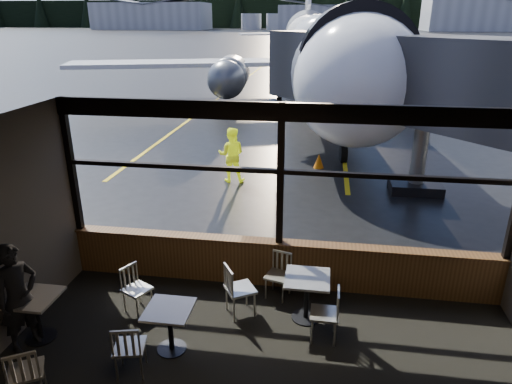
% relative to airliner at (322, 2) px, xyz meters
% --- Properties ---
extents(ground_plane, '(520.00, 520.00, 0.00)m').
position_rel_airliner_xyz_m(ground_plane, '(-0.24, 99.51, -5.59)').
color(ground_plane, black).
rests_on(ground_plane, ground).
extents(ceiling, '(8.00, 6.00, 0.04)m').
position_rel_airliner_xyz_m(ceiling, '(-0.24, -23.49, -2.09)').
color(ceiling, '#38332D').
rests_on(ceiling, ground).
extents(window_sill, '(8.00, 0.28, 0.90)m').
position_rel_airliner_xyz_m(window_sill, '(-0.24, -20.49, -5.14)').
color(window_sill, '#533219').
rests_on(window_sill, ground).
extents(window_header, '(8.00, 0.18, 0.30)m').
position_rel_airliner_xyz_m(window_header, '(-0.24, -20.49, -2.24)').
color(window_header, black).
rests_on(window_header, ground).
extents(mullion_left, '(0.12, 0.12, 2.60)m').
position_rel_airliner_xyz_m(mullion_left, '(-4.19, -20.49, -3.39)').
color(mullion_left, black).
rests_on(mullion_left, ground).
extents(mullion_centre, '(0.12, 0.12, 2.60)m').
position_rel_airliner_xyz_m(mullion_centre, '(-0.24, -20.49, -3.39)').
color(mullion_centre, black).
rests_on(mullion_centre, ground).
extents(window_transom, '(8.00, 0.10, 0.08)m').
position_rel_airliner_xyz_m(window_transom, '(-0.24, -20.49, -3.29)').
color(window_transom, black).
rests_on(window_transom, ground).
extents(airliner, '(33.92, 39.38, 11.17)m').
position_rel_airliner_xyz_m(airliner, '(0.00, 0.00, 0.00)').
color(airliner, white).
rests_on(airliner, ground_plane).
extents(jet_bridge, '(8.77, 10.72, 4.68)m').
position_rel_airliner_xyz_m(jet_bridge, '(3.36, -14.99, -3.25)').
color(jet_bridge, '#2D2D30').
rests_on(jet_bridge, ground_plane).
extents(cafe_table_near, '(0.74, 0.74, 0.81)m').
position_rel_airliner_xyz_m(cafe_table_near, '(0.33, -21.47, -5.18)').
color(cafe_table_near, '#9C9790').
rests_on(cafe_table_near, carpet_floor).
extents(cafe_table_mid, '(0.69, 0.69, 0.76)m').
position_rel_airliner_xyz_m(cafe_table_mid, '(-1.68, -22.57, -5.21)').
color(cafe_table_mid, '#9A958E').
rests_on(cafe_table_mid, carpet_floor).
extents(cafe_table_left, '(0.71, 0.71, 0.79)m').
position_rel_airliner_xyz_m(cafe_table_left, '(-3.84, -22.63, -5.19)').
color(cafe_table_left, '#9A948D').
rests_on(cafe_table_left, carpet_floor).
extents(chair_near_e, '(0.51, 0.51, 0.91)m').
position_rel_airliner_xyz_m(chair_near_e, '(0.63, -21.94, -5.13)').
color(chair_near_e, beige).
rests_on(chair_near_e, carpet_floor).
extents(chair_near_w, '(0.72, 0.72, 0.96)m').
position_rel_airliner_xyz_m(chair_near_w, '(-0.79, -21.50, -5.10)').
color(chair_near_w, '#B5AFA3').
rests_on(chair_near_w, carpet_floor).
extents(chair_near_n, '(0.59, 0.59, 0.86)m').
position_rel_airliner_xyz_m(chair_near_n, '(-0.21, -20.89, -5.16)').
color(chair_near_n, '#B1ACA0').
rests_on(chair_near_n, carpet_floor).
extents(chair_mid_s, '(0.58, 0.58, 0.89)m').
position_rel_airliner_xyz_m(chair_mid_s, '(-2.09, -23.12, -5.14)').
color(chair_mid_s, '#AAA599').
rests_on(chair_mid_s, carpet_floor).
extents(chair_mid_w, '(0.63, 0.63, 0.85)m').
position_rel_airliner_xyz_m(chair_mid_w, '(-2.57, -21.69, -5.16)').
color(chair_mid_w, beige).
rests_on(chair_mid_w, carpet_floor).
extents(chair_left_s, '(0.68, 0.68, 0.91)m').
position_rel_airliner_xyz_m(chair_left_s, '(-3.24, -23.79, -5.13)').
color(chair_left_s, beige).
rests_on(chair_left_s, carpet_floor).
extents(passenger, '(0.67, 0.76, 1.76)m').
position_rel_airliner_xyz_m(passenger, '(-3.94, -22.81, -4.70)').
color(passenger, black).
rests_on(passenger, carpet_floor).
extents(ground_crew, '(0.87, 0.70, 1.70)m').
position_rel_airliner_xyz_m(ground_crew, '(-2.31, -14.77, -4.74)').
color(ground_crew, '#BFF219').
rests_on(ground_crew, ground_plane).
extents(cone_nose, '(0.36, 0.36, 0.50)m').
position_rel_airliner_xyz_m(cone_nose, '(0.36, -13.03, -5.34)').
color(cone_nose, '#FF4A08').
rests_on(cone_nose, ground_plane).
extents(hangar_left, '(45.00, 18.00, 11.00)m').
position_rel_airliner_xyz_m(hangar_left, '(-70.24, 159.51, -0.09)').
color(hangar_left, silver).
rests_on(hangar_left, ground_plane).
extents(hangar_mid, '(38.00, 15.00, 10.00)m').
position_rel_airliner_xyz_m(hangar_mid, '(-0.24, 164.51, -0.59)').
color(hangar_mid, silver).
rests_on(hangar_mid, ground_plane).
extents(hangar_right, '(50.00, 20.00, 12.00)m').
position_rel_airliner_xyz_m(hangar_right, '(59.76, 157.51, 0.41)').
color(hangar_right, silver).
rests_on(hangar_right, ground_plane).
extents(fuel_tank_a, '(8.00, 8.00, 6.00)m').
position_rel_airliner_xyz_m(fuel_tank_a, '(-30.24, 161.51, -2.59)').
color(fuel_tank_a, silver).
rests_on(fuel_tank_a, ground_plane).
extents(fuel_tank_b, '(8.00, 8.00, 6.00)m').
position_rel_airliner_xyz_m(fuel_tank_b, '(-20.24, 161.51, -2.59)').
color(fuel_tank_b, silver).
rests_on(fuel_tank_b, ground_plane).
extents(fuel_tank_c, '(8.00, 8.00, 6.00)m').
position_rel_airliner_xyz_m(fuel_tank_c, '(-10.24, 161.51, -2.59)').
color(fuel_tank_c, silver).
rests_on(fuel_tank_c, ground_plane).
extents(treeline, '(360.00, 3.00, 12.00)m').
position_rel_airliner_xyz_m(treeline, '(-0.24, 189.51, 0.41)').
color(treeline, black).
rests_on(treeline, ground_plane).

